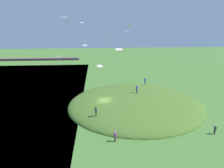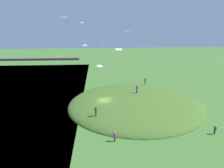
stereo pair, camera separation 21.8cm
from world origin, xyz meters
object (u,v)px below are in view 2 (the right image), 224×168
Objects in this scene: person_with_child at (115,135)px; kite_0 at (68,21)px; kite_3 at (126,31)px; kite_10 at (85,46)px; kite_8 at (119,50)px; kite_6 at (99,66)px; person_near_shore at (145,80)px; person_watching_kites at (215,129)px; kite_4 at (130,25)px; kite_2 at (105,37)px; person_on_hilltop at (96,110)px; kite_5 at (82,23)px; person_walking_path at (137,88)px; kite_1 at (64,18)px; kite_9 at (58,57)px; kite_7 at (102,46)px.

kite_0 is (-9.42, 25.39, 15.68)m from person_with_child.
kite_10 is at bearing -148.47° from kite_3.
kite_6 is at bearing 153.92° from kite_8.
kite_10 is (-14.49, -5.63, 9.62)m from person_near_shore.
person_watching_kites is 25.19m from kite_4.
kite_4 is at bearing -1.87° from kite_10.
kite_2 reaches higher than kite_6.
person_near_shore is 0.85× the size of kite_8.
person_watching_kites is 29.13m from kite_10.
person_on_hilltop is 1.27× the size of kite_5.
person_walking_path is 17.60m from person_watching_kites.
person_near_shore is at bearing -1.46° from kite_3.
person_watching_kites is at bearing -48.46° from kite_5.
kite_2 is at bearing 61.30° from kite_1.
kite_5 is at bearing 83.02° from kite_9.
kite_4 reaches higher than kite_10.
kite_1 reaches higher than person_on_hilltop.
person_with_child is 1.32× the size of kite_0.
kite_8 is at bearing -81.43° from kite_7.
kite_2 is at bearing -38.91° from person_with_child.
kite_1 is at bearing -131.67° from kite_3.
person_with_child is 27.32m from kite_3.
kite_3 is 10.96m from kite_5.
person_with_child is 1.01× the size of person_near_shore.
person_on_hilltop is 15.09m from kite_10.
person_near_shore is 23.24m from person_watching_kites.
kite_0 is 9.91m from kite_7.
kite_5 is (-10.43, 2.88, 1.79)m from kite_3.
person_watching_kites is at bearing 177.01° from person_near_shore.
kite_4 is at bearing -177.05° from person_walking_path.
person_with_child is at bearing -88.29° from kite_2.
kite_1 reaches higher than kite_7.
person_with_child is 1.29× the size of kite_5.
kite_10 is at bearing 73.20° from kite_9.
kite_10 is (4.33, -7.72, -4.78)m from kite_0.
kite_2 reaches higher than kite_8.
person_watching_kites is at bearing -61.95° from kite_3.
kite_8 is (4.04, 1.14, 10.35)m from person_on_hilltop.
kite_2 reaches higher than person_watching_kites.
kite_3 is (-5.09, 0.13, 12.07)m from person_near_shore.
person_walking_path is 0.89× the size of kite_6.
kite_1 reaches higher than kite_2.
kite_10 is (-9.37, 0.31, -4.10)m from kite_4.
person_watching_kites is 1.09× the size of kite_3.
person_walking_path is 0.85× the size of kite_7.
kite_4 is 13.72m from kite_5.
kite_2 reaches higher than person_walking_path.
kite_8 is at bearing -107.42° from kite_4.
person_with_child is 13.82m from kite_8.
person_on_hilltop is at bearing -122.84° from kite_4.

